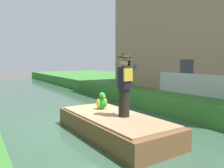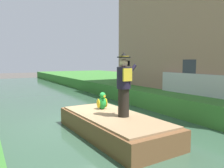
{
  "view_description": "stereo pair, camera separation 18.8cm",
  "coord_description": "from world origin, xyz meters",
  "views": [
    {
      "loc": [
        -3.5,
        -7.15,
        2.32
      ],
      "look_at": [
        0.14,
        -1.25,
        1.61
      ],
      "focal_mm": 36.01,
      "sensor_mm": 36.0,
      "label": 1
    },
    {
      "loc": [
        -3.34,
        -7.25,
        2.32
      ],
      "look_at": [
        0.14,
        -1.25,
        1.61
      ],
      "focal_mm": 36.01,
      "sensor_mm": 36.0,
      "label": 2
    }
  ],
  "objects": [
    {
      "name": "ground_plane",
      "position": [
        0.0,
        0.0,
        0.0
      ],
      "size": [
        80.0,
        80.0,
        0.0
      ],
      "primitive_type": "plane",
      "color": "#4C4742"
    },
    {
      "name": "canal_water",
      "position": [
        0.0,
        0.0,
        0.05
      ],
      "size": [
        6.23,
        48.0,
        0.1
      ],
      "primitive_type": "cube",
      "color": "#33513D",
      "rests_on": "ground"
    },
    {
      "name": "grass_bank_far",
      "position": [
        7.78,
        0.0,
        0.44
      ],
      "size": [
        9.34,
        48.0,
        0.89
      ],
      "primitive_type": "cube",
      "color": "#38752D",
      "rests_on": "ground"
    },
    {
      "name": "boat",
      "position": [
        0.0,
        -1.58,
        0.4
      ],
      "size": [
        1.93,
        4.25,
        0.61
      ],
      "color": "brown",
      "rests_on": "canal_water"
    },
    {
      "name": "person_pirate",
      "position": [
        0.18,
        -1.88,
        1.64
      ],
      "size": [
        0.61,
        0.42,
        1.85
      ],
      "rotation": [
        0.0,
        0.0,
        -0.26
      ],
      "color": "black",
      "rests_on": "boat"
    },
    {
      "name": "parrot_plush",
      "position": [
        0.11,
        -0.64,
        0.95
      ],
      "size": [
        0.36,
        0.35,
        0.57
      ],
      "color": "green",
      "rests_on": "boat"
    },
    {
      "name": "parked_car_silver",
      "position": [
        5.25,
        -1.02,
        1.52
      ],
      "size": [
        1.88,
        4.07,
        1.5
      ],
      "color": "#B7B7BC",
      "rests_on": "grass_bank_far"
    }
  ]
}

